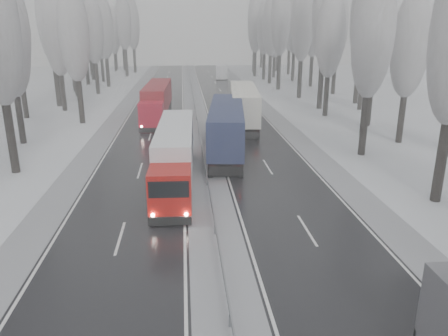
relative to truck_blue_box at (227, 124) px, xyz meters
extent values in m
cube|color=black|center=(2.96, 1.23, -2.65)|extent=(7.50, 200.00, 0.03)
cube|color=black|center=(-7.54, 1.23, -2.65)|extent=(7.50, 200.00, 0.03)
cube|color=#929399|center=(-2.29, 1.23, -2.64)|extent=(3.00, 200.00, 0.04)
cube|color=#929399|center=(7.91, 1.23, -2.64)|extent=(2.40, 200.00, 0.04)
cube|color=#929399|center=(-12.49, 1.23, -2.64)|extent=(2.40, 200.00, 0.04)
cube|color=slate|center=(-2.29, 1.23, -2.06)|extent=(0.06, 200.00, 0.32)
cube|color=slate|center=(-2.29, -0.77, -2.36)|extent=(0.12, 0.12, 0.60)
cube|color=slate|center=(-2.29, 31.23, -2.36)|extent=(0.12, 0.12, 0.60)
cylinder|color=black|center=(12.75, -13.10, 0.14)|extent=(0.68, 0.68, 5.60)
cylinder|color=black|center=(12.22, -1.73, 0.15)|extent=(0.68, 0.68, 5.62)
ellipsoid|color=gray|center=(12.22, -1.73, 8.18)|extent=(3.60, 3.60, 11.48)
cylinder|color=black|center=(17.73, 2.27, -0.19)|extent=(0.64, 0.64, 4.94)
ellipsoid|color=gray|center=(17.73, 2.27, 6.86)|extent=(3.60, 3.60, 10.09)
cylinder|color=black|center=(15.61, 6.40, 0.00)|extent=(0.66, 0.66, 5.32)
ellipsoid|color=gray|center=(15.61, 6.40, 7.61)|extent=(3.60, 3.60, 10.88)
cylinder|color=black|center=(17.84, 10.40, 0.50)|extent=(0.72, 0.72, 6.31)
ellipsoid|color=gray|center=(17.84, 10.40, 9.51)|extent=(3.60, 3.60, 12.90)
cylinder|color=black|center=(14.73, 16.84, 0.03)|extent=(0.67, 0.67, 5.38)
ellipsoid|color=gray|center=(14.73, 16.84, 7.71)|extent=(3.60, 3.60, 10.98)
cylinder|color=black|center=(21.02, 20.84, -0.36)|extent=(0.62, 0.62, 4.59)
ellipsoid|color=gray|center=(21.02, 20.84, 6.20)|extent=(3.60, 3.60, 9.39)
cylinder|color=black|center=(15.61, 22.25, 0.81)|extent=(0.76, 0.76, 6.95)
ellipsoid|color=gray|center=(15.61, 22.25, 10.74)|extent=(3.60, 3.60, 14.19)
cylinder|color=black|center=(22.53, 26.25, 0.63)|extent=(0.74, 0.74, 6.59)
ellipsoid|color=gray|center=(22.53, 26.25, 10.05)|extent=(3.60, 3.60, 13.46)
cylinder|color=black|center=(15.28, 32.51, 0.52)|extent=(0.72, 0.72, 6.37)
ellipsoid|color=gray|center=(15.28, 32.51, 9.62)|extent=(3.60, 3.60, 13.01)
cylinder|color=black|center=(22.43, 36.51, 0.32)|extent=(0.70, 0.70, 5.97)
ellipsoid|color=gray|center=(22.43, 36.51, 8.86)|extent=(3.60, 3.60, 12.20)
cylinder|color=black|center=(14.05, 43.19, 0.67)|extent=(0.74, 0.74, 6.65)
ellipsoid|color=gray|center=(14.05, 43.19, 10.17)|extent=(3.60, 3.60, 13.59)
cylinder|color=black|center=(21.42, 47.19, 0.41)|extent=(0.71, 0.71, 6.14)
ellipsoid|color=gray|center=(21.42, 47.19, 9.18)|extent=(3.60, 3.60, 12.54)
cylinder|color=black|center=(14.28, 52.94, 0.37)|extent=(0.71, 0.71, 6.05)
ellipsoid|color=gray|center=(14.28, 52.94, 9.02)|extent=(3.60, 3.60, 12.37)
cylinder|color=black|center=(20.19, 56.94, 0.49)|extent=(0.72, 0.72, 6.30)
ellipsoid|color=gray|center=(20.19, 56.94, 9.48)|extent=(3.60, 3.60, 12.87)
cylinder|color=black|center=(14.34, 60.45, 0.28)|extent=(0.70, 0.70, 5.88)
ellipsoid|color=gray|center=(14.34, 60.45, 8.67)|extent=(3.60, 3.60, 12.00)
cylinder|color=black|center=(17.48, 64.45, -0.23)|extent=(0.64, 0.64, 4.86)
ellipsoid|color=gray|center=(17.48, 64.45, 6.70)|extent=(3.60, 3.60, 9.92)
cylinder|color=black|center=(13.44, 67.55, 0.33)|extent=(0.70, 0.70, 5.98)
ellipsoid|color=gray|center=(13.44, 67.55, 8.86)|extent=(3.60, 3.60, 12.21)
cylinder|color=black|center=(22.66, 71.55, 0.43)|extent=(0.71, 0.71, 6.19)
ellipsoid|color=gray|center=(22.66, 71.55, 9.27)|extent=(3.60, 3.60, 12.64)
cylinder|color=black|center=(14.75, 77.39, 0.77)|extent=(0.75, 0.75, 6.86)
ellipsoid|color=gray|center=(14.75, 77.39, 10.56)|extent=(3.60, 3.60, 14.01)
cylinder|color=black|center=(21.73, 81.39, 0.11)|extent=(0.68, 0.68, 5.55)
ellipsoid|color=gray|center=(21.73, 81.39, 8.04)|extent=(3.60, 3.60, 11.33)
cylinder|color=black|center=(16.44, 87.96, 0.39)|extent=(0.71, 0.71, 6.09)
ellipsoid|color=gray|center=(16.44, 87.96, 9.09)|extent=(3.60, 3.60, 12.45)
cylinder|color=black|center=(19.26, 91.96, 0.08)|extent=(0.67, 0.67, 5.49)
ellipsoid|color=gray|center=(19.26, 91.96, 7.92)|extent=(3.60, 3.60, 11.21)
cylinder|color=black|center=(-17.41, -4.20, 0.26)|extent=(0.69, 0.69, 5.83)
cylinder|color=black|center=(-20.04, 5.43, -0.15)|extent=(0.65, 0.65, 5.03)
ellipsoid|color=gray|center=(-20.04, 5.43, 7.04)|extent=(3.60, 3.60, 10.28)
cylinder|color=black|center=(-16.23, 14.96, 0.06)|extent=(0.67, 0.67, 5.44)
ellipsoid|color=gray|center=(-16.23, 14.96, 7.82)|extent=(3.60, 3.60, 11.11)
cylinder|color=black|center=(-24.14, 18.96, 0.20)|extent=(0.69, 0.69, 5.72)
ellipsoid|color=gray|center=(-24.14, 18.96, 8.38)|extent=(3.60, 3.60, 11.69)
cylinder|color=black|center=(-20.55, 23.95, -0.05)|extent=(0.66, 0.66, 5.23)
ellipsoid|color=gray|center=(-20.55, 23.95, 7.42)|extent=(3.60, 3.60, 10.68)
cylinder|color=black|center=(-22.34, 27.95, 0.64)|extent=(0.74, 0.74, 6.60)
ellipsoid|color=gray|center=(-22.34, 27.95, 10.07)|extent=(3.60, 3.60, 13.49)
cylinder|color=black|center=(-20.45, 33.58, -0.08)|extent=(0.65, 0.65, 5.16)
ellipsoid|color=gray|center=(-20.45, 33.58, 7.29)|extent=(3.60, 3.60, 10.54)
cylinder|color=black|center=(-21.83, 37.58, 0.24)|extent=(0.69, 0.69, 5.79)
ellipsoid|color=gray|center=(-21.83, 37.58, 8.51)|extent=(3.60, 3.60, 11.84)
cylinder|color=black|center=(-18.87, 40.35, 0.16)|extent=(0.68, 0.68, 5.64)
ellipsoid|color=gray|center=(-18.87, 40.35, 8.22)|extent=(3.60, 3.60, 11.53)
cylinder|color=black|center=(-23.71, 44.35, 0.62)|extent=(0.73, 0.73, 6.56)
ellipsoid|color=gray|center=(-23.71, 44.35, 9.99)|extent=(3.60, 3.60, 13.40)
cylinder|color=black|center=(-18.61, 50.42, 0.24)|extent=(0.69, 0.69, 5.79)
ellipsoid|color=gray|center=(-18.61, 50.42, 8.51)|extent=(3.60, 3.60, 11.84)
cylinder|color=black|center=(-23.37, 54.42, 0.66)|extent=(0.74, 0.74, 6.65)
ellipsoid|color=gray|center=(-23.37, 54.42, 10.16)|extent=(3.60, 3.60, 13.58)
cylinder|color=black|center=(-21.22, 59.77, -0.10)|extent=(0.65, 0.65, 5.12)
ellipsoid|color=gray|center=(-21.22, 59.77, 7.22)|extent=(3.60, 3.60, 10.46)
cylinder|color=black|center=(-24.10, 63.77, 0.26)|extent=(0.69, 0.69, 5.84)
ellipsoid|color=gray|center=(-24.10, 63.77, 8.59)|extent=(3.60, 3.60, 11.92)
cylinder|color=black|center=(-17.36, 70.56, 0.68)|extent=(0.74, 0.74, 6.67)
ellipsoid|color=gray|center=(-17.36, 70.56, 10.21)|extent=(3.60, 3.60, 13.63)
cylinder|color=black|center=(-26.49, 74.56, 0.49)|extent=(0.72, 0.72, 6.31)
ellipsoid|color=gray|center=(-26.49, 74.56, 9.50)|extent=(3.60, 3.60, 12.88)
cylinder|color=black|center=(-16.34, 79.95, 0.48)|extent=(0.72, 0.72, 6.29)
ellipsoid|color=gray|center=(-16.34, 79.95, 9.46)|extent=(3.60, 3.60, 12.84)
cylinder|color=black|center=(-21.95, 83.95, -0.23)|extent=(0.64, 0.64, 4.86)
ellipsoid|color=gray|center=(-21.95, 83.95, 6.70)|extent=(3.60, 3.60, 9.92)
cylinder|color=black|center=(-19.85, 86.54, 0.65)|extent=(0.74, 0.74, 6.63)
ellipsoid|color=gray|center=(-19.85, 86.54, 10.12)|extent=(3.60, 3.60, 13.54)
cylinder|color=black|center=(-22.62, 90.54, 0.23)|extent=(0.69, 0.69, 5.79)
ellipsoid|color=gray|center=(-22.62, 90.54, 8.50)|extent=(3.60, 3.60, 11.82)
cube|color=black|center=(5.53, -25.82, -2.17)|extent=(2.72, 0.21, 0.54)
sphere|color=white|center=(4.49, -25.77, -1.74)|extent=(0.24, 0.24, 0.24)
cube|color=#1D2A49|center=(0.82, 7.40, -0.83)|extent=(3.08, 3.18, 3.34)
cube|color=black|center=(0.97, 8.78, -0.05)|extent=(2.55, 0.39, 1.11)
cube|color=black|center=(0.98, 8.89, -2.16)|extent=(2.78, 0.47, 0.56)
cube|color=#161D3E|center=(-0.14, -1.22, 0.34)|extent=(4.41, 14.68, 3.11)
cube|color=black|center=(-0.94, -8.46, -2.05)|extent=(2.56, 0.41, 0.50)
cube|color=black|center=(-0.58, -5.20, -1.83)|extent=(3.10, 6.35, 0.50)
cube|color=black|center=(-0.87, -7.85, -2.27)|extent=(2.55, 0.35, 0.67)
cylinder|color=black|center=(-0.44, 6.64, -2.08)|extent=(0.51, 1.19, 1.16)
cylinder|color=black|center=(1.88, 6.39, -2.08)|extent=(0.51, 1.19, 1.16)
cylinder|color=black|center=(-1.78, -5.51, -2.08)|extent=(0.51, 1.19, 1.16)
cylinder|color=black|center=(0.54, -5.77, -2.08)|extent=(0.51, 1.19, 1.16)
cylinder|color=black|center=(-1.94, -6.95, -2.08)|extent=(0.51, 1.19, 1.16)
cylinder|color=black|center=(0.38, -7.21, -2.08)|extent=(0.51, 1.19, 1.16)
sphere|color=#FF0C05|center=(-1.99, -8.42, -1.16)|extent=(0.22, 0.22, 0.22)
sphere|color=#FF0C05|center=(0.11, -8.65, -1.16)|extent=(0.22, 0.22, 0.22)
sphere|color=white|center=(-0.06, 9.04, -1.72)|extent=(0.24, 0.24, 0.24)
sphere|color=white|center=(2.04, 8.81, -1.72)|extent=(0.24, 0.24, 0.24)
cube|color=#B1AA9C|center=(3.78, 18.90, -0.82)|extent=(3.05, 3.15, 3.35)
cube|color=black|center=(3.91, 20.29, -0.04)|extent=(2.57, 0.35, 1.12)
cube|color=black|center=(3.92, 20.40, -2.16)|extent=(2.80, 0.43, 0.56)
cube|color=beige|center=(2.97, 10.22, 0.36)|extent=(4.19, 14.73, 3.13)
cube|color=black|center=(2.29, 2.94, -2.05)|extent=(2.57, 0.37, 0.50)
cube|color=black|center=(2.60, 6.22, -1.82)|extent=(3.02, 6.35, 0.50)
cube|color=black|center=(2.35, 3.55, -2.27)|extent=(2.56, 0.31, 0.67)
cylinder|color=black|center=(2.53, 18.12, -2.08)|extent=(0.50, 1.19, 1.16)
cylinder|color=black|center=(4.87, 17.90, -2.08)|extent=(0.50, 1.19, 1.16)
cylinder|color=black|center=(1.39, 5.88, -2.08)|extent=(0.50, 1.19, 1.16)
cylinder|color=black|center=(3.72, 5.66, -2.08)|extent=(0.50, 1.19, 1.16)
cylinder|color=black|center=(1.25, 4.44, -2.08)|extent=(0.50, 1.19, 1.16)
cylinder|color=black|center=(3.59, 4.22, -2.08)|extent=(0.50, 1.19, 1.16)
sphere|color=#FF0C05|center=(1.22, 2.96, -1.15)|extent=(0.22, 0.22, 0.22)
sphere|color=#FF0C05|center=(3.34, 2.76, -1.15)|extent=(0.22, 0.22, 0.22)
sphere|color=white|center=(2.87, 20.53, -1.71)|extent=(0.25, 0.25, 0.25)
sphere|color=white|center=(4.98, 20.34, -1.71)|extent=(0.25, 0.25, 0.25)
cube|color=silver|center=(5.01, 62.42, -1.00)|extent=(3.14, 6.85, 2.88)
cube|color=#5F5F5F|center=(5.37, 66.39, -1.28)|extent=(2.72, 2.22, 2.55)
cylinder|color=black|center=(4.19, 65.61, -2.16)|extent=(0.42, 1.02, 1.00)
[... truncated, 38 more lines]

